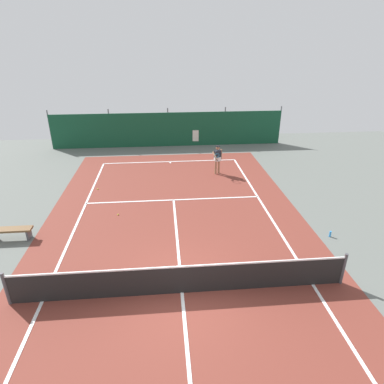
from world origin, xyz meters
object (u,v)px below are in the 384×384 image
(tennis_ball_midcourt, at_px, (118,215))
(courtside_bench, at_px, (10,231))
(tennis_ball_near_player, at_px, (98,189))
(tennis_player, at_px, (218,158))
(water_bottle, at_px, (330,234))
(parked_car, at_px, (187,127))
(tennis_net, at_px, (182,279))

(tennis_ball_midcourt, height_order, courtside_bench, courtside_bench)
(tennis_ball_near_player, bearing_deg, courtside_bench, -119.05)
(tennis_player, height_order, water_bottle, tennis_player)
(tennis_player, xyz_separation_m, water_bottle, (3.32, -7.01, -0.84))
(tennis_ball_midcourt, relative_size, parked_car, 0.02)
(parked_car, height_order, water_bottle, parked_car)
(tennis_player, relative_size, parked_car, 0.37)
(parked_car, distance_m, courtside_bench, 15.97)
(tennis_ball_near_player, height_order, parked_car, parked_car)
(tennis_ball_midcourt, distance_m, parked_car, 12.97)
(tennis_player, distance_m, courtside_bench, 10.84)
(tennis_ball_near_player, relative_size, tennis_ball_midcourt, 1.00)
(tennis_net, bearing_deg, tennis_ball_midcourt, 115.90)
(tennis_player, relative_size, courtside_bench, 1.03)
(parked_car, bearing_deg, tennis_net, 91.51)
(water_bottle, bearing_deg, tennis_net, -156.19)
(tennis_net, distance_m, tennis_ball_near_player, 8.86)
(tennis_player, height_order, courtside_bench, tennis_player)
(tennis_player, bearing_deg, courtside_bench, 15.40)
(tennis_net, height_order, tennis_ball_midcourt, tennis_net)
(courtside_bench, xyz_separation_m, water_bottle, (12.25, -0.89, -0.25))
(tennis_ball_near_player, distance_m, water_bottle, 11.14)
(tennis_ball_near_player, height_order, water_bottle, water_bottle)
(tennis_player, xyz_separation_m, tennis_ball_near_player, (-6.45, -1.65, -0.93))
(tennis_ball_midcourt, distance_m, courtside_bench, 4.16)
(water_bottle, bearing_deg, parked_car, 106.68)
(parked_car, relative_size, courtside_bench, 2.73)
(tennis_net, bearing_deg, tennis_player, 74.79)
(courtside_bench, relative_size, water_bottle, 6.67)
(tennis_ball_near_player, bearing_deg, water_bottle, -28.72)
(tennis_ball_midcourt, bearing_deg, tennis_ball_near_player, 115.23)
(tennis_net, height_order, tennis_ball_near_player, tennis_net)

